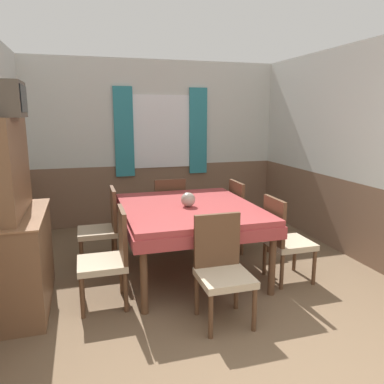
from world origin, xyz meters
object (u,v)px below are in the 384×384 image
object	(u,v)px
chair_right_far	(245,214)
chair_left_far	(103,225)
chair_left_near	(110,255)
tv	(5,99)
vase	(188,200)
chair_right_near	(284,237)
sideboard	(17,231)
chair_head_near	(222,267)
chair_head_window	(168,209)
dining_table	(189,214)

from	to	relation	value
chair_right_far	chair_left_far	xyz separation A→B (m)	(-1.81, 0.00, 0.00)
chair_left_near	tv	bearing A→B (deg)	84.13
vase	chair_right_near	bearing A→B (deg)	-25.99
chair_left_near	sideboard	distance (m)	0.85
chair_left_far	chair_left_near	size ratio (longest dim) A/B	1.00
sideboard	vase	world-z (taller)	sideboard
chair_head_near	tv	bearing A→B (deg)	-20.14
tv	chair_left_near	bearing A→B (deg)	-5.87
chair_left_far	vase	world-z (taller)	vase
sideboard	chair_left_near	bearing A→B (deg)	-14.21
chair_left_near	chair_head_window	distance (m)	1.78
chair_head_window	tv	xyz separation A→B (m)	(-1.67, -1.45, 1.40)
chair_left_near	sideboard	world-z (taller)	sideboard
chair_right_near	chair_left_near	xyz separation A→B (m)	(-1.81, 0.00, 0.00)
dining_table	vase	size ratio (longest dim) A/B	10.93
chair_right_far	chair_left_near	xyz separation A→B (m)	(-1.81, -0.99, 0.00)
chair_right_near	chair_head_near	bearing A→B (deg)	-59.47
chair_left_far	chair_right_near	bearing A→B (deg)	-118.72
tv	chair_head_window	bearing A→B (deg)	40.92
dining_table	chair_head_near	distance (m)	1.05
chair_left_far	tv	distance (m)	1.84
chair_left_far	sideboard	world-z (taller)	sideboard
dining_table	chair_right_near	world-z (taller)	chair_right_near
chair_left_far	chair_left_near	xyz separation A→B (m)	(0.00, -0.99, 0.00)
dining_table	chair_right_far	distance (m)	1.05
chair_left_far	chair_head_near	bearing A→B (deg)	-149.32
chair_right_near	sideboard	bearing A→B (deg)	-94.40
chair_left_far	sideboard	distance (m)	1.15
chair_head_near	chair_head_window	distance (m)	2.06
chair_head_near	sideboard	distance (m)	1.87
chair_left_near	chair_head_window	size ratio (longest dim) A/B	1.00
dining_table	chair_left_far	xyz separation A→B (m)	(-0.91, 0.50, -0.19)
chair_left_far	sideboard	size ratio (longest dim) A/B	0.53
chair_left_near	vase	bearing A→B (deg)	-62.97
dining_table	sideboard	distance (m)	1.73
chair_right_near	chair_left_far	bearing A→B (deg)	-118.72
chair_right_far	sideboard	xyz separation A→B (m)	(-2.61, -0.79, 0.24)
chair_right_near	sideboard	distance (m)	2.63
chair_head_near	chair_head_window	size ratio (longest dim) A/B	1.00
chair_right_far	tv	bearing A→B (deg)	-70.47
chair_right_far	sideboard	bearing A→B (deg)	-73.06
chair_head_window	sideboard	xyz separation A→B (m)	(-1.70, -1.33, 0.24)
chair_head_near	vase	size ratio (longest dim) A/B	5.89
sideboard	tv	xyz separation A→B (m)	(0.03, -0.12, 1.16)
sideboard	vase	size ratio (longest dim) A/B	11.14
chair_head_window	sideboard	bearing A→B (deg)	-141.98
chair_right_near	chair_left_far	world-z (taller)	same
chair_right_far	sideboard	distance (m)	2.74
chair_head_window	sideboard	size ratio (longest dim) A/B	0.53
chair_right_near	chair_head_near	xyz separation A→B (m)	(-0.91, -0.54, 0.00)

